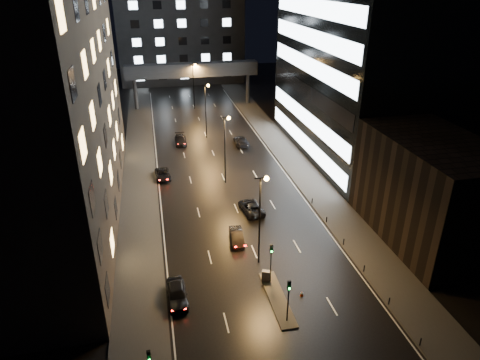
% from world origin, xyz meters
% --- Properties ---
extents(ground, '(160.00, 160.00, 0.00)m').
position_xyz_m(ground, '(0.00, 40.00, 0.00)').
color(ground, black).
rests_on(ground, ground).
extents(sidewalk_left, '(5.00, 110.00, 0.15)m').
position_xyz_m(sidewalk_left, '(-12.50, 35.00, 0.07)').
color(sidewalk_left, '#383533').
rests_on(sidewalk_left, ground).
extents(sidewalk_right, '(5.00, 110.00, 0.15)m').
position_xyz_m(sidewalk_right, '(12.50, 35.00, 0.07)').
color(sidewalk_right, '#383533').
rests_on(sidewalk_right, ground).
extents(building_left, '(15.00, 48.00, 40.00)m').
position_xyz_m(building_left, '(-22.50, 24.00, 20.00)').
color(building_left, '#2D2319').
rests_on(building_left, ground).
extents(building_right_low, '(10.00, 18.00, 12.00)m').
position_xyz_m(building_right_low, '(20.00, 9.00, 6.00)').
color(building_right_low, black).
rests_on(building_right_low, ground).
extents(building_right_glass, '(20.00, 36.00, 45.00)m').
position_xyz_m(building_right_glass, '(25.00, 36.00, 22.50)').
color(building_right_glass, black).
rests_on(building_right_glass, ground).
extents(building_far, '(34.00, 14.00, 25.00)m').
position_xyz_m(building_far, '(0.00, 98.00, 12.50)').
color(building_far, '#333335').
rests_on(building_far, ground).
extents(skybridge, '(30.00, 3.00, 10.00)m').
position_xyz_m(skybridge, '(0.00, 70.00, 8.34)').
color(skybridge, '#333335').
rests_on(skybridge, ground).
extents(median_island, '(1.60, 8.00, 0.15)m').
position_xyz_m(median_island, '(0.30, 2.00, 0.07)').
color(median_island, '#383533').
rests_on(median_island, ground).
extents(traffic_signal_near, '(0.28, 0.34, 4.40)m').
position_xyz_m(traffic_signal_near, '(0.30, 4.49, 3.09)').
color(traffic_signal_near, black).
rests_on(traffic_signal_near, median_island).
extents(traffic_signal_far, '(0.28, 0.34, 4.40)m').
position_xyz_m(traffic_signal_far, '(0.30, -1.01, 3.09)').
color(traffic_signal_far, black).
rests_on(traffic_signal_far, median_island).
extents(bollard_row, '(0.12, 25.12, 0.90)m').
position_xyz_m(bollard_row, '(10.20, 6.50, 0.45)').
color(bollard_row, black).
rests_on(bollard_row, ground).
extents(streetlight_near, '(1.45, 0.50, 10.15)m').
position_xyz_m(streetlight_near, '(0.16, 8.00, 6.50)').
color(streetlight_near, black).
rests_on(streetlight_near, ground).
extents(streetlight_mid_a, '(1.45, 0.50, 10.15)m').
position_xyz_m(streetlight_mid_a, '(0.16, 28.00, 6.50)').
color(streetlight_mid_a, black).
rests_on(streetlight_mid_a, ground).
extents(streetlight_mid_b, '(1.45, 0.50, 10.15)m').
position_xyz_m(streetlight_mid_b, '(0.16, 48.00, 6.50)').
color(streetlight_mid_b, black).
rests_on(streetlight_mid_b, ground).
extents(streetlight_far, '(1.45, 0.50, 10.15)m').
position_xyz_m(streetlight_far, '(0.16, 68.00, 6.50)').
color(streetlight_far, black).
rests_on(streetlight_far, ground).
extents(car_away_a, '(2.03, 4.70, 1.58)m').
position_xyz_m(car_away_a, '(-9.00, 3.82, 0.79)').
color(car_away_a, black).
rests_on(car_away_a, ground).
extents(car_away_b, '(1.73, 4.16, 1.34)m').
position_xyz_m(car_away_b, '(-1.50, 12.40, 0.67)').
color(car_away_b, black).
rests_on(car_away_b, ground).
extents(car_away_c, '(2.41, 4.69, 1.27)m').
position_xyz_m(car_away_c, '(-9.00, 31.45, 0.63)').
color(car_away_c, black).
rests_on(car_away_c, ground).
extents(car_away_d, '(2.19, 5.10, 1.46)m').
position_xyz_m(car_away_d, '(-5.10, 45.68, 0.73)').
color(car_away_d, black).
rests_on(car_away_d, ground).
extents(car_toward_a, '(2.95, 5.31, 1.41)m').
position_xyz_m(car_toward_a, '(1.71, 18.67, 0.70)').
color(car_toward_a, black).
rests_on(car_toward_a, ground).
extents(car_toward_b, '(2.31, 5.44, 1.57)m').
position_xyz_m(car_toward_b, '(5.58, 42.77, 0.78)').
color(car_toward_b, black).
rests_on(car_toward_b, ground).
extents(utility_cabinet, '(0.91, 0.74, 1.21)m').
position_xyz_m(utility_cabinet, '(-0.10, 4.67, 0.76)').
color(utility_cabinet, '#535255').
rests_on(utility_cabinet, median_island).
extents(cone_a, '(0.36, 0.36, 0.53)m').
position_xyz_m(cone_a, '(2.73, 1.96, 0.27)').
color(cone_a, '#E53E0C').
rests_on(cone_a, ground).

